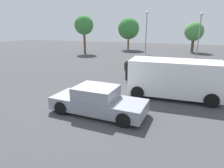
{
  "coord_description": "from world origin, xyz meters",
  "views": [
    {
      "loc": [
        3.75,
        -8.15,
        4.07
      ],
      "look_at": [
        0.3,
        1.8,
        0.9
      ],
      "focal_mm": 31.14,
      "sensor_mm": 36.0,
      "label": 1
    }
  ],
  "objects": [
    {
      "name": "sedan_foreground",
      "position": [
        0.28,
        -0.2,
        0.61
      ],
      "size": [
        4.66,
        2.09,
        1.33
      ],
      "rotation": [
        0.0,
        0.0,
        -0.07
      ],
      "color": "gray",
      "rests_on": "ground_plane"
    },
    {
      "name": "tree_back_center",
      "position": [
        -9.99,
        18.83,
        4.11
      ],
      "size": [
        2.79,
        2.79,
        5.54
      ],
      "color": "brown",
      "rests_on": "ground_plane"
    },
    {
      "name": "van_white",
      "position": [
        3.59,
        3.27,
        1.18
      ],
      "size": [
        5.07,
        2.19,
        2.19
      ],
      "rotation": [
        0.0,
        0.0,
        3.15
      ],
      "color": "white",
      "rests_on": "ground_plane"
    },
    {
      "name": "tree_far_right",
      "position": [
        -4.88,
        25.45,
        3.58
      ],
      "size": [
        3.6,
        3.6,
        5.39
      ],
      "color": "brown",
      "rests_on": "ground_plane"
    },
    {
      "name": "tree_back_left",
      "position": [
        5.62,
        25.73,
        3.15
      ],
      "size": [
        2.9,
        2.9,
        4.63
      ],
      "color": "brown",
      "rests_on": "ground_plane"
    },
    {
      "name": "light_post_near",
      "position": [
        -1.19,
        21.61,
        4.15
      ],
      "size": [
        0.44,
        0.44,
        6.07
      ],
      "color": "gray",
      "rests_on": "ground_plane"
    },
    {
      "name": "pedestrian",
      "position": [
        0.02,
        6.08,
        0.97
      ],
      "size": [
        0.29,
        0.57,
        1.63
      ],
      "rotation": [
        0.0,
        0.0,
        6.14
      ],
      "color": "black",
      "rests_on": "ground_plane"
    },
    {
      "name": "dog",
      "position": [
        -2.39,
        0.88,
        0.24
      ],
      "size": [
        0.35,
        0.62,
        0.4
      ],
      "rotation": [
        0.0,
        0.0,
        1.89
      ],
      "color": "olive",
      "rests_on": "ground_plane"
    },
    {
      "name": "light_post_mid",
      "position": [
        5.78,
        18.03,
        3.86
      ],
      "size": [
        0.44,
        0.44,
        5.57
      ],
      "color": "gray",
      "rests_on": "ground_plane"
    },
    {
      "name": "ground_plane",
      "position": [
        0.0,
        0.0,
        0.0
      ],
      "size": [
        80.0,
        80.0,
        0.0
      ],
      "primitive_type": "plane",
      "color": "#424244"
    }
  ]
}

